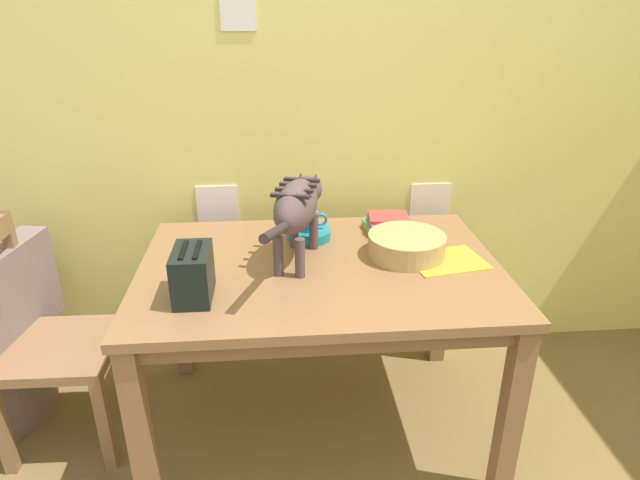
# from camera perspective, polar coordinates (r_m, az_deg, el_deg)

# --- Properties ---
(wall_rear) EXTENTS (5.21, 0.11, 2.50)m
(wall_rear) POSITION_cam_1_polar(r_m,az_deg,el_deg) (2.48, -2.27, 14.22)
(wall_rear) COLOR #E4DB73
(wall_rear) RESTS_ON ground_plane
(dining_table) EXTENTS (1.34, 0.93, 0.76)m
(dining_table) POSITION_cam_1_polar(r_m,az_deg,el_deg) (2.08, 0.00, -4.73)
(dining_table) COLOR #8A5F3D
(dining_table) RESTS_ON ground_plane
(cat) EXTENTS (0.24, 0.67, 0.31)m
(cat) POSITION_cam_1_polar(r_m,az_deg,el_deg) (2.00, -2.37, 3.56)
(cat) COLOR #534042
(cat) RESTS_ON dining_table
(saucer_bowl) EXTENTS (0.18, 0.18, 0.04)m
(saucer_bowl) POSITION_cam_1_polar(r_m,az_deg,el_deg) (2.25, -1.18, 0.64)
(saucer_bowl) COLOR teal
(saucer_bowl) RESTS_ON dining_table
(coffee_mug) EXTENTS (0.12, 0.08, 0.08)m
(coffee_mug) POSITION_cam_1_polar(r_m,az_deg,el_deg) (2.23, -1.09, 2.04)
(coffee_mug) COLOR #2F7DBA
(coffee_mug) RESTS_ON saucer_bowl
(magazine) EXTENTS (0.31, 0.26, 0.01)m
(magazine) POSITION_cam_1_polar(r_m,az_deg,el_deg) (2.11, 13.11, -2.14)
(magazine) COLOR yellow
(magazine) RESTS_ON dining_table
(book_stack) EXTENTS (0.19, 0.17, 0.07)m
(book_stack) POSITION_cam_1_polar(r_m,az_deg,el_deg) (2.34, 7.00, 1.75)
(book_stack) COLOR yellow
(book_stack) RESTS_ON dining_table
(wicker_basket) EXTENTS (0.30, 0.30, 0.09)m
(wicker_basket) POSITION_cam_1_polar(r_m,az_deg,el_deg) (2.11, 9.06, -0.53)
(wicker_basket) COLOR tan
(wicker_basket) RESTS_ON dining_table
(toaster) EXTENTS (0.12, 0.20, 0.18)m
(toaster) POSITION_cam_1_polar(r_m,az_deg,el_deg) (1.83, -13.20, -3.48)
(toaster) COLOR black
(toaster) RESTS_ON dining_table
(wooden_chair_near) EXTENTS (0.43, 0.43, 0.92)m
(wooden_chair_near) POSITION_cam_1_polar(r_m,az_deg,el_deg) (2.38, -26.60, -9.68)
(wooden_chair_near) COLOR #8C6544
(wooden_chair_near) RESTS_ON ground_plane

